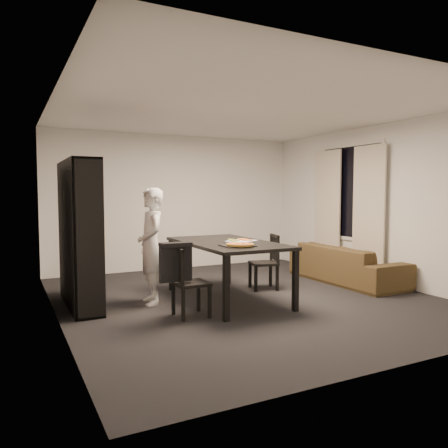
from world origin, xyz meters
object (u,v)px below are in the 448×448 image
chair_left (185,278)px  person (151,246)px  chair_right (269,258)px  pepperoni_pizza (240,244)px  bookshelf (79,234)px  dining_table (227,247)px  sofa (347,264)px  baking_tray (238,246)px

chair_left → person: (-0.16, 0.80, 0.30)m
chair_right → pepperoni_pizza: pepperoni_pizza is taller
chair_right → bookshelf: bearing=-80.3°
dining_table → sofa: 2.37m
dining_table → person: bearing=165.2°
dining_table → chair_right: bearing=19.9°
chair_left → chair_right: chair_right is taller
chair_left → sofa: 3.25m
baking_tray → sofa: size_ratio=0.19×
chair_left → baking_tray: 0.81m
bookshelf → baking_tray: 2.08m
chair_right → pepperoni_pizza: bearing=-33.1°
chair_right → person: size_ratio=0.54×
chair_left → sofa: size_ratio=0.40×
chair_left → pepperoni_pizza: pepperoni_pizza is taller
sofa → dining_table: bearing=94.3°
person → chair_right: bearing=95.6°
bookshelf → baking_tray: (1.76, -1.10, -0.13)m
person → sofa: 3.36m
bookshelf → sofa: bearing=-5.6°
dining_table → baking_tray: bearing=-102.6°
dining_table → chair_right: 0.97m
person → pepperoni_pizza: person is taller
dining_table → chair_right: size_ratio=2.31×
dining_table → chair_left: chair_left is taller
bookshelf → baking_tray: bearing=-31.9°
chair_left → person: bearing=11.3°
bookshelf → chair_right: bearing=-5.5°
bookshelf → pepperoni_pizza: bearing=-33.2°
baking_tray → person: bearing=138.8°
dining_table → chair_left: (-0.85, -0.54, -0.26)m
dining_table → sofa: bearing=4.3°
dining_table → baking_tray: 0.53m
person → baking_tray: size_ratio=3.88×
baking_tray → dining_table: bearing=77.4°
person → sofa: bearing=92.3°
bookshelf → baking_tray: size_ratio=4.75×
dining_table → pepperoni_pizza: 0.59m
baking_tray → sofa: (2.44, 0.68, -0.51)m
pepperoni_pizza → person: bearing=136.8°
pepperoni_pizza → bookshelf: bearing=146.8°
chair_left → chair_right: size_ratio=0.99×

